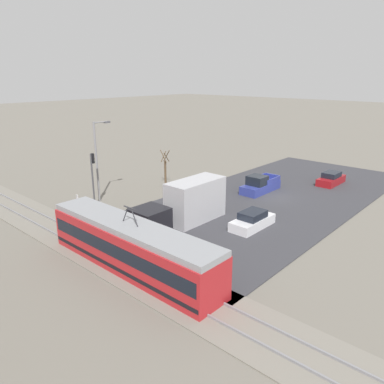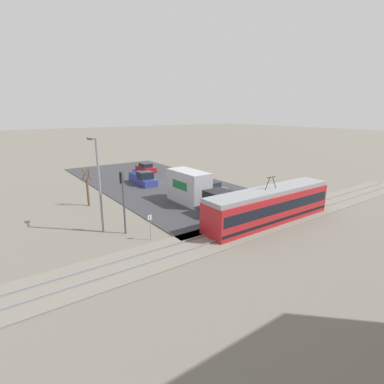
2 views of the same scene
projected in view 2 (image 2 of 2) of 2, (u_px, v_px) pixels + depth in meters
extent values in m
plane|color=slate|center=(158.00, 183.00, 43.71)|extent=(320.00, 320.00, 0.00)
cube|color=#38383D|center=(158.00, 183.00, 43.70)|extent=(16.87, 38.35, 0.08)
cube|color=gray|center=(262.00, 223.00, 28.09)|extent=(52.92, 4.40, 0.08)
cube|color=gray|center=(256.00, 220.00, 28.63)|extent=(51.86, 0.10, 0.14)
cube|color=gray|center=(268.00, 224.00, 27.50)|extent=(51.86, 0.10, 0.14)
cube|color=#B21E23|center=(269.00, 207.00, 28.20)|extent=(14.34, 2.80, 2.78)
cube|color=black|center=(269.00, 204.00, 28.12)|extent=(13.91, 2.83, 0.93)
cube|color=black|center=(269.00, 216.00, 28.43)|extent=(14.20, 2.84, 0.26)
cube|color=gray|center=(270.00, 191.00, 27.79)|extent=(14.34, 2.57, 0.40)
cylinder|color=#2D2D33|center=(274.00, 182.00, 27.85)|extent=(0.66, 0.07, 1.15)
cylinder|color=#2D2D33|center=(268.00, 184.00, 27.34)|extent=(0.66, 0.07, 1.15)
cube|color=#2D2D33|center=(271.00, 177.00, 27.45)|extent=(1.10, 0.08, 0.06)
cube|color=black|center=(220.00, 203.00, 29.89)|extent=(2.48, 2.62, 2.49)
cube|color=#B2B2B7|center=(189.00, 187.00, 33.97)|extent=(2.48, 5.56, 3.66)
cube|color=#196B38|center=(179.00, 185.00, 33.17)|extent=(0.02, 2.78, 0.92)
cube|color=navy|center=(143.00, 181.00, 42.95)|extent=(2.04, 5.32, 0.93)
cube|color=black|center=(145.00, 175.00, 42.12)|extent=(1.88, 1.81, 1.00)
cube|color=navy|center=(133.00, 175.00, 43.11)|extent=(0.12, 2.66, 0.54)
cube|color=navy|center=(145.00, 174.00, 44.17)|extent=(0.12, 2.66, 0.54)
cube|color=navy|center=(135.00, 173.00, 44.77)|extent=(1.88, 0.21, 0.54)
cube|color=red|center=(130.00, 176.00, 44.50)|extent=(0.14, 0.04, 0.18)
cube|color=silver|center=(211.00, 189.00, 38.51)|extent=(1.88, 4.44, 0.83)
cube|color=black|center=(211.00, 184.00, 38.32)|extent=(1.61, 2.31, 0.61)
cube|color=maroon|center=(146.00, 169.00, 51.96)|extent=(1.85, 4.40, 0.84)
cube|color=black|center=(146.00, 165.00, 51.77)|extent=(1.59, 2.29, 0.62)
cylinder|color=#47474C|center=(124.00, 204.00, 25.16)|extent=(0.16, 0.16, 5.38)
cube|color=black|center=(121.00, 178.00, 24.72)|extent=(0.28, 0.22, 0.95)
sphere|color=red|center=(121.00, 174.00, 24.73)|extent=(0.18, 0.18, 0.18)
sphere|color=#3C2C06|center=(121.00, 177.00, 24.82)|extent=(0.18, 0.18, 0.18)
sphere|color=black|center=(121.00, 181.00, 24.90)|extent=(0.18, 0.18, 0.18)
cylinder|color=brown|center=(88.00, 193.00, 33.08)|extent=(0.24, 0.24, 3.03)
cylinder|color=brown|center=(84.00, 175.00, 32.42)|extent=(0.09, 0.86, 1.17)
cylinder|color=brown|center=(87.00, 174.00, 32.34)|extent=(1.03, 0.09, 1.42)
cylinder|color=brown|center=(89.00, 175.00, 32.70)|extent=(0.09, 0.86, 1.17)
cylinder|color=brown|center=(85.00, 174.00, 32.73)|extent=(1.03, 0.09, 1.42)
cylinder|color=gray|center=(100.00, 187.00, 25.20)|extent=(0.20, 0.20, 8.13)
cylinder|color=gray|center=(93.00, 139.00, 24.80)|extent=(0.12, 1.60, 0.12)
cube|color=#515156|center=(90.00, 139.00, 25.40)|extent=(0.36, 0.60, 0.18)
cylinder|color=gray|center=(150.00, 228.00, 24.24)|extent=(0.06, 0.06, 2.18)
cube|color=white|center=(150.00, 217.00, 24.04)|extent=(0.32, 0.02, 0.44)
cube|color=red|center=(150.00, 217.00, 24.05)|extent=(0.31, 0.01, 0.10)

